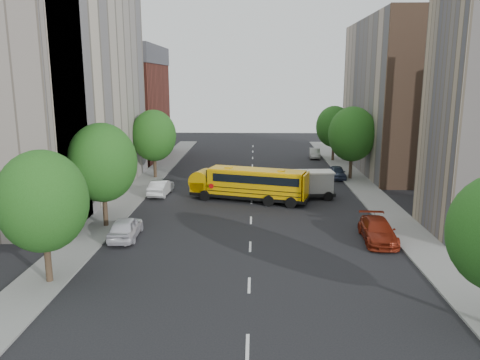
{
  "coord_description": "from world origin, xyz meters",
  "views": [
    {
      "loc": [
        0.23,
        -37.67,
        11.0
      ],
      "look_at": [
        -0.99,
        2.0,
        2.41
      ],
      "focal_mm": 35.0,
      "sensor_mm": 36.0,
      "label": 1
    }
  ],
  "objects_px": {
    "parked_car_1": "(161,187)",
    "safari_truck": "(302,184)",
    "street_tree_1": "(102,163)",
    "street_tree_4": "(352,134)",
    "school_bus": "(248,183)",
    "parked_car_0": "(125,228)",
    "parked_car_4": "(337,172)",
    "street_tree_0": "(43,201)",
    "street_tree_5": "(334,127)",
    "parked_car_5": "(315,153)",
    "parked_car_3": "(378,231)",
    "street_tree_2": "(154,136)"
  },
  "relations": [
    {
      "from": "street_tree_1",
      "to": "street_tree_2",
      "type": "xyz_separation_m",
      "value": [
        0.0,
        18.0,
        -0.12
      ]
    },
    {
      "from": "street_tree_2",
      "to": "parked_car_1",
      "type": "height_order",
      "value": "street_tree_2"
    },
    {
      "from": "street_tree_5",
      "to": "safari_truck",
      "type": "height_order",
      "value": "street_tree_5"
    },
    {
      "from": "street_tree_0",
      "to": "street_tree_1",
      "type": "bearing_deg",
      "value": 90.0
    },
    {
      "from": "safari_truck",
      "to": "parked_car_0",
      "type": "relative_size",
      "value": 1.37
    },
    {
      "from": "parked_car_0",
      "to": "parked_car_5",
      "type": "relative_size",
      "value": 1.11
    },
    {
      "from": "parked_car_4",
      "to": "street_tree_1",
      "type": "bearing_deg",
      "value": -138.37
    },
    {
      "from": "street_tree_1",
      "to": "parked_car_4",
      "type": "distance_m",
      "value": 27.92
    },
    {
      "from": "parked_car_0",
      "to": "parked_car_5",
      "type": "height_order",
      "value": "parked_car_0"
    },
    {
      "from": "street_tree_4",
      "to": "parked_car_1",
      "type": "distance_m",
      "value": 21.76
    },
    {
      "from": "parked_car_4",
      "to": "street_tree_5",
      "type": "bearing_deg",
      "value": 83.07
    },
    {
      "from": "school_bus",
      "to": "parked_car_0",
      "type": "distance_m",
      "value": 13.65
    },
    {
      "from": "street_tree_5",
      "to": "parked_car_3",
      "type": "xyz_separation_m",
      "value": [
        -2.2,
        -32.59,
        -3.94
      ]
    },
    {
      "from": "parked_car_3",
      "to": "street_tree_1",
      "type": "bearing_deg",
      "value": 175.33
    },
    {
      "from": "street_tree_0",
      "to": "parked_car_4",
      "type": "relative_size",
      "value": 1.81
    },
    {
      "from": "parked_car_1",
      "to": "parked_car_4",
      "type": "xyz_separation_m",
      "value": [
        18.4,
        8.26,
        -0.04
      ]
    },
    {
      "from": "safari_truck",
      "to": "street_tree_2",
      "type": "bearing_deg",
      "value": 146.09
    },
    {
      "from": "parked_car_0",
      "to": "parked_car_1",
      "type": "distance_m",
      "value": 12.63
    },
    {
      "from": "parked_car_1",
      "to": "parked_car_3",
      "type": "xyz_separation_m",
      "value": [
        17.6,
        -12.68,
        0.02
      ]
    },
    {
      "from": "street_tree_1",
      "to": "school_bus",
      "type": "relative_size",
      "value": 0.71
    },
    {
      "from": "street_tree_4",
      "to": "street_tree_1",
      "type": "bearing_deg",
      "value": -140.71
    },
    {
      "from": "parked_car_1",
      "to": "safari_truck",
      "type": "bearing_deg",
      "value": 179.61
    },
    {
      "from": "parked_car_4",
      "to": "school_bus",
      "type": "bearing_deg",
      "value": -134.16
    },
    {
      "from": "safari_truck",
      "to": "parked_car_4",
      "type": "height_order",
      "value": "safari_truck"
    },
    {
      "from": "street_tree_2",
      "to": "safari_truck",
      "type": "bearing_deg",
      "value": -29.54
    },
    {
      "from": "street_tree_0",
      "to": "street_tree_4",
      "type": "height_order",
      "value": "street_tree_4"
    },
    {
      "from": "parked_car_4",
      "to": "street_tree_0",
      "type": "bearing_deg",
      "value": -126.07
    },
    {
      "from": "parked_car_0",
      "to": "parked_car_4",
      "type": "distance_m",
      "value": 27.84
    },
    {
      "from": "parked_car_0",
      "to": "parked_car_1",
      "type": "xyz_separation_m",
      "value": [
        0.0,
        12.63,
        -0.05
      ]
    },
    {
      "from": "street_tree_1",
      "to": "parked_car_0",
      "type": "bearing_deg",
      "value": -49.09
    },
    {
      "from": "parked_car_1",
      "to": "parked_car_4",
      "type": "height_order",
      "value": "parked_car_1"
    },
    {
      "from": "street_tree_1",
      "to": "parked_car_1",
      "type": "bearing_deg",
      "value": 77.7
    },
    {
      "from": "street_tree_5",
      "to": "parked_car_4",
      "type": "xyz_separation_m",
      "value": [
        -1.4,
        -11.65,
        -4.01
      ]
    },
    {
      "from": "street_tree_2",
      "to": "street_tree_1",
      "type": "bearing_deg",
      "value": -90.0
    },
    {
      "from": "school_bus",
      "to": "parked_car_1",
      "type": "distance_m",
      "value": 8.76
    },
    {
      "from": "parked_car_1",
      "to": "parked_car_5",
      "type": "distance_m",
      "value": 28.39
    },
    {
      "from": "street_tree_4",
      "to": "parked_car_4",
      "type": "height_order",
      "value": "street_tree_4"
    },
    {
      "from": "street_tree_1",
      "to": "street_tree_4",
      "type": "distance_m",
      "value": 28.43
    },
    {
      "from": "street_tree_4",
      "to": "parked_car_0",
      "type": "bearing_deg",
      "value": -133.95
    },
    {
      "from": "street_tree_4",
      "to": "parked_car_3",
      "type": "height_order",
      "value": "street_tree_4"
    },
    {
      "from": "school_bus",
      "to": "parked_car_3",
      "type": "xyz_separation_m",
      "value": [
        9.12,
        -10.7,
        -0.96
      ]
    },
    {
      "from": "school_bus",
      "to": "parked_car_5",
      "type": "relative_size",
      "value": 2.68
    },
    {
      "from": "street_tree_1",
      "to": "parked_car_0",
      "type": "distance_m",
      "value": 5.35
    },
    {
      "from": "parked_car_5",
      "to": "street_tree_1",
      "type": "bearing_deg",
      "value": -117.32
    },
    {
      "from": "street_tree_4",
      "to": "street_tree_5",
      "type": "xyz_separation_m",
      "value": [
        -0.0,
        12.0,
        -0.37
      ]
    },
    {
      "from": "street_tree_4",
      "to": "parked_car_4",
      "type": "relative_size",
      "value": 1.98
    },
    {
      "from": "street_tree_0",
      "to": "parked_car_3",
      "type": "distance_m",
      "value": 21.5
    },
    {
      "from": "parked_car_3",
      "to": "parked_car_4",
      "type": "xyz_separation_m",
      "value": [
        0.8,
        20.94,
        -0.06
      ]
    },
    {
      "from": "parked_car_1",
      "to": "street_tree_4",
      "type": "bearing_deg",
      "value": -154.46
    },
    {
      "from": "street_tree_5",
      "to": "street_tree_0",
      "type": "bearing_deg",
      "value": -118.81
    }
  ]
}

